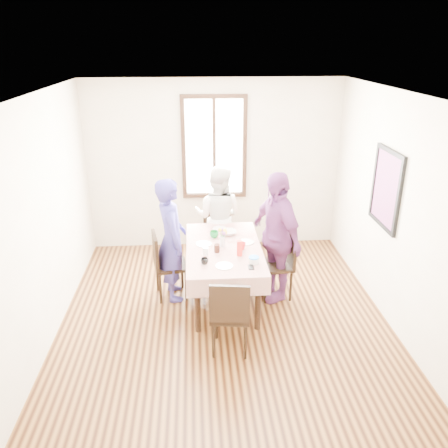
{
  "coord_description": "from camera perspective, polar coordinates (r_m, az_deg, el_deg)",
  "views": [
    {
      "loc": [
        -0.34,
        -4.74,
        3.21
      ],
      "look_at": [
        0.03,
        0.41,
        1.1
      ],
      "focal_mm": 36.21,
      "sensor_mm": 36.0,
      "label": 1
    }
  ],
  "objects": [
    {
      "name": "ground",
      "position": [
        5.73,
        0.03,
        -11.82
      ],
      "size": [
        4.5,
        4.5,
        0.0
      ],
      "primitive_type": "plane",
      "color": "black",
      "rests_on": "ground"
    },
    {
      "name": "back_wall",
      "position": [
        7.24,
        -1.24,
        7.34
      ],
      "size": [
        4.0,
        0.0,
        4.0
      ],
      "primitive_type": "plane",
      "rotation": [
        1.57,
        0.0,
        0.0
      ],
      "color": "beige",
      "rests_on": "ground"
    },
    {
      "name": "right_wall",
      "position": [
        5.6,
        20.91,
        1.31
      ],
      "size": [
        0.0,
        4.5,
        4.5
      ],
      "primitive_type": "plane",
      "rotation": [
        1.57,
        0.0,
        -1.57
      ],
      "color": "beige",
      "rests_on": "ground"
    },
    {
      "name": "window_frame",
      "position": [
        7.15,
        -1.25,
        9.63
      ],
      "size": [
        1.02,
        0.06,
        1.62
      ],
      "primitive_type": "cube",
      "color": "black",
      "rests_on": "back_wall"
    },
    {
      "name": "window_pane",
      "position": [
        7.16,
        -1.25,
        9.65
      ],
      "size": [
        0.9,
        0.02,
        1.5
      ],
      "primitive_type": "cube",
      "color": "white",
      "rests_on": "back_wall"
    },
    {
      "name": "art_poster",
      "position": [
        5.79,
        19.82,
        4.22
      ],
      "size": [
        0.04,
        0.76,
        0.96
      ],
      "primitive_type": "cube",
      "color": "red",
      "rests_on": "right_wall"
    },
    {
      "name": "dining_table",
      "position": [
        5.93,
        -0.03,
        -6.31
      ],
      "size": [
        0.83,
        1.52,
        0.75
      ],
      "primitive_type": "cube",
      "color": "black",
      "rests_on": "ground"
    },
    {
      "name": "tablecloth",
      "position": [
        5.76,
        -0.03,
        -2.98
      ],
      "size": [
        0.95,
        1.64,
        0.01
      ],
      "primitive_type": "cube",
      "color": "#610800",
      "rests_on": "dining_table"
    },
    {
      "name": "chair_left",
      "position": [
        6.02,
        -6.73,
        -5.17
      ],
      "size": [
        0.49,
        0.49,
        0.91
      ],
      "primitive_type": "cube",
      "rotation": [
        0.0,
        0.0,
        -1.4
      ],
      "color": "black",
      "rests_on": "ground"
    },
    {
      "name": "chair_right",
      "position": [
        6.02,
        6.53,
        -5.16
      ],
      "size": [
        0.45,
        0.45,
        0.91
      ],
      "primitive_type": "cube",
      "rotation": [
        0.0,
        0.0,
        1.66
      ],
      "color": "black",
      "rests_on": "ground"
    },
    {
      "name": "chair_far",
      "position": [
        6.84,
        -0.64,
        -1.53
      ],
      "size": [
        0.46,
        0.46,
        0.91
      ],
      "primitive_type": "cube",
      "rotation": [
        0.0,
        0.0,
        3.24
      ],
      "color": "black",
      "rests_on": "ground"
    },
    {
      "name": "chair_near",
      "position": [
        5.0,
        0.82,
        -11.22
      ],
      "size": [
        0.47,
        0.47,
        0.91
      ],
      "primitive_type": "cube",
      "rotation": [
        0.0,
        0.0,
        -0.14
      ],
      "color": "black",
      "rests_on": "ground"
    },
    {
      "name": "person_left",
      "position": [
        5.86,
        -6.71,
        -1.99
      ],
      "size": [
        0.5,
        0.66,
        1.64
      ],
      "primitive_type": "imported",
      "rotation": [
        0.0,
        0.0,
        1.77
      ],
      "color": "navy",
      "rests_on": "ground"
    },
    {
      "name": "person_far",
      "position": [
        6.7,
        -0.65,
        0.86
      ],
      "size": [
        0.9,
        0.8,
        1.54
      ],
      "primitive_type": "imported",
      "rotation": [
        0.0,
        0.0,
        2.79
      ],
      "color": "white",
      "rests_on": "ground"
    },
    {
      "name": "person_right",
      "position": [
        5.84,
        6.53,
        -1.61
      ],
      "size": [
        0.77,
        1.1,
        1.73
      ],
      "primitive_type": "imported",
      "rotation": [
        0.0,
        0.0,
        -1.18
      ],
      "color": "#6C316C",
      "rests_on": "ground"
    },
    {
      "name": "mug_black",
      "position": [
        5.33,
        -2.48,
        -4.69
      ],
      "size": [
        0.1,
        0.1,
        0.07
      ],
      "primitive_type": "imported",
      "rotation": [
        0.0,
        0.0,
        0.08
      ],
      "color": "black",
      "rests_on": "tablecloth"
    },
    {
      "name": "mug_flag",
      "position": [
        5.69,
        2.29,
        -2.78
      ],
      "size": [
        0.11,
        0.11,
        0.09
      ],
      "primitive_type": "imported",
      "rotation": [
        0.0,
        0.0,
        0.11
      ],
      "color": "red",
      "rests_on": "tablecloth"
    },
    {
      "name": "mug_green",
      "position": [
        6.02,
        -1.26,
        -1.31
      ],
      "size": [
        0.15,
        0.15,
        0.09
      ],
      "primitive_type": "imported",
      "rotation": [
        0.0,
        0.0,
        -0.4
      ],
      "color": "#0C7226",
      "rests_on": "tablecloth"
    },
    {
      "name": "serving_bowl",
      "position": [
        6.12,
        0.58,
        -1.08
      ],
      "size": [
        0.23,
        0.23,
        0.05
      ],
      "primitive_type": "imported",
      "rotation": [
        0.0,
        0.0,
        0.1
      ],
      "color": "white",
      "rests_on": "tablecloth"
    },
    {
      "name": "juice_carton",
      "position": [
        5.51,
        1.98,
        -3.05
      ],
      "size": [
        0.06,
        0.06,
        0.19
      ],
      "primitive_type": "cube",
      "color": "red",
      "rests_on": "tablecloth"
    },
    {
      "name": "butter_tub",
      "position": [
        5.37,
        3.79,
        -4.58
      ],
      "size": [
        0.13,
        0.13,
        0.06
      ],
      "primitive_type": "cylinder",
      "color": "white",
      "rests_on": "tablecloth"
    },
    {
      "name": "jam_jar",
      "position": [
        5.61,
        -0.91,
        -3.07
      ],
      "size": [
        0.07,
        0.07,
        0.1
      ],
      "primitive_type": "cylinder",
      "color": "black",
      "rests_on": "tablecloth"
    },
    {
      "name": "drinking_glass",
      "position": [
        5.54,
        -2.35,
        -3.44
      ],
      "size": [
        0.07,
        0.07,
        0.1
      ],
      "primitive_type": "cylinder",
      "color": "silver",
      "rests_on": "tablecloth"
    },
    {
      "name": "smartphone",
      "position": [
        5.27,
        3.42,
        -5.47
      ],
      "size": [
        0.06,
        0.13,
        0.01
      ],
      "primitive_type": "cube",
      "color": "black",
      "rests_on": "tablecloth"
    },
    {
      "name": "flower_vase",
      "position": [
        5.76,
        -0.18,
        -2.22
      ],
      "size": [
        0.07,
        0.07,
        0.13
      ],
      "primitive_type": "cylinder",
      "color": "silver",
      "rests_on": "tablecloth"
    },
    {
      "name": "plate_left",
      "position": [
        5.83,
        -2.56,
        -2.54
      ],
      "size": [
        0.2,
        0.2,
        0.01
      ],
      "primitive_type": "cylinder",
      "color": "white",
      "rests_on": "tablecloth"
    },
    {
      "name": "plate_right",
      "position": [
        5.89,
        2.82,
        -2.31
      ],
      "size": [
        0.2,
        0.2,
        0.01
      ],
      "primitive_type": "cylinder",
      "color": "white",
      "rests_on": "tablecloth"
    },
    {
      "name": "plate_far",
      "position": [
        6.29,
        -0.57,
        -0.62
      ],
      "size": [
        0.2,
        0.2,
        0.01
      ],
      "primitive_type": "cylinder",
      "color": "white",
      "rests_on": "tablecloth"
    },
    {
      "name": "plate_near",
      "position": [
        5.28,
        0.02,
        -5.33
      ],
      "size": [
        0.2,
        0.2,
        0.01
      ],
      "primitive_type": "cylinder",
      "color": "white",
      "rests_on": "tablecloth"
    },
    {
      "name": "butter_lid",
      "position": [
        5.35,
        3.8,
        -4.22
      ],
      "size": [
        0.12,
        0.12,
        0.01
      ],
      "primitive_type": "cylinder",
      "color": "blue",
      "rests_on": "butter_tub"
    },
    {
      "name": "flower_bunch",
      "position": [
        5.71,
        -0.18,
        -1.16
      ],
      "size": [
        0.09,
        0.09,
        0.1
      ],
      "primitive_type": null,
      "color": "yellow",
      "rests_on": "flower_vase"
    }
  ]
}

